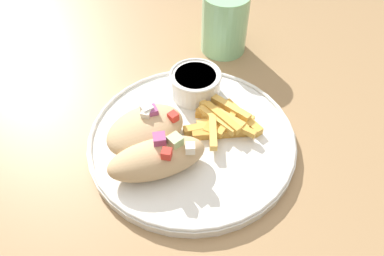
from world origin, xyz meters
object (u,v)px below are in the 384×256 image
object	(u,v)px
pita_sandwich_far	(146,129)
fries_pile	(223,121)
plate	(192,139)
water_glass	(225,25)
pita_sandwich_near	(157,158)
sauce_ramekin	(195,83)

from	to	relation	value
pita_sandwich_far	fries_pile	size ratio (longest dim) A/B	1.21
pita_sandwich_far	fries_pile	distance (m)	0.12
plate	water_glass	xyz separation A→B (m)	(0.11, 0.22, 0.04)
fries_pile	water_glass	world-z (taller)	water_glass
pita_sandwich_near	water_glass	size ratio (longest dim) A/B	1.26
plate	fries_pile	size ratio (longest dim) A/B	2.67
plate	pita_sandwich_near	xyz separation A→B (m)	(-0.06, -0.05, 0.03)
pita_sandwich_near	plate	bearing A→B (deg)	31.76
plate	fries_pile	distance (m)	0.06
pita_sandwich_near	water_glass	distance (m)	0.31
pita_sandwich_far	sauce_ramekin	xyz separation A→B (m)	(0.09, 0.08, -0.00)
pita_sandwich_near	fries_pile	size ratio (longest dim) A/B	1.22
plate	fries_pile	world-z (taller)	fries_pile
plate	fries_pile	xyz separation A→B (m)	(0.05, 0.01, 0.01)
fries_pile	water_glass	distance (m)	0.22
sauce_ramekin	plate	bearing A→B (deg)	-105.54
fries_pile	water_glass	xyz separation A→B (m)	(0.06, 0.21, 0.03)
pita_sandwich_far	plate	bearing A→B (deg)	-30.12
sauce_ramekin	water_glass	size ratio (longest dim) A/B	0.75
pita_sandwich_near	pita_sandwich_far	xyz separation A→B (m)	(-0.01, 0.05, -0.00)
fries_pile	water_glass	bearing A→B (deg)	74.51
fries_pile	pita_sandwich_far	bearing A→B (deg)	-177.74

